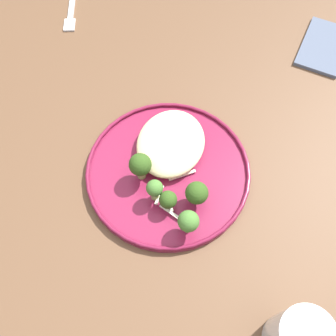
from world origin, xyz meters
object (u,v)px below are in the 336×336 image
Objects in this scene: seared_scallop_rear_pale at (165,159)px; broccoli_floret_rear_charred at (168,200)px; broccoli_floret_right_tilted at (140,165)px; seared_scallop_large_seared at (169,140)px; seared_scallop_center_golden at (191,150)px; broccoli_floret_beside_noodles at (197,193)px; broccoli_floret_tall_stalk at (188,222)px; dinner_plate at (168,171)px; dinner_fork at (72,4)px; seared_scallop_front_small at (184,128)px; folded_napkin at (324,46)px; broccoli_floret_front_edge at (155,189)px.

broccoli_floret_rear_charred is (-0.08, -0.03, 0.02)m from seared_scallop_rear_pale.
seared_scallop_large_seared is at bearing -17.83° from broccoli_floret_right_tilted.
broccoli_floret_beside_noodles is (-0.09, -0.03, 0.02)m from seared_scallop_center_golden.
seared_scallop_rear_pale is 0.61× the size of broccoli_floret_tall_stalk.
broccoli_floret_tall_stalk is (-0.09, -0.06, 0.04)m from dinner_plate.
dinner_plate is 0.08m from broccoli_floret_beside_noodles.
broccoli_floret_beside_noodles is 0.56m from dinner_fork.
seared_scallop_front_small reaches higher than dinner_plate.
broccoli_floret_right_tilted is 0.12m from broccoli_floret_tall_stalk.
dinner_plate is 0.12m from broccoli_floret_tall_stalk.
broccoli_floret_right_tilted reaches higher than seared_scallop_rear_pale.
dinner_fork is at bearing 94.00° from folded_napkin.
dinner_plate is 1.93× the size of folded_napkin.
seared_scallop_large_seared reaches higher than dinner_plate.
broccoli_floret_front_edge is at bearing -131.55° from broccoli_floret_right_tilted.
broccoli_floret_beside_noodles is 0.36× the size of folded_napkin.
broccoli_floret_right_tilted is at bearing 140.99° from seared_scallop_rear_pale.
broccoli_floret_rear_charred is 0.80× the size of broccoli_floret_beside_noodles.
dinner_plate is 6.74× the size of broccoli_floret_rear_charred.
seared_scallop_large_seared is 0.91× the size of seared_scallop_center_golden.
seared_scallop_large_seared is 1.00× the size of seared_scallop_front_small.
broccoli_floret_tall_stalk reaches higher than broccoli_floret_rear_charred.
dinner_fork is (0.33, 0.33, -0.02)m from seared_scallop_rear_pale.
broccoli_floret_tall_stalk is at bearing -124.43° from broccoli_floret_rear_charred.
dinner_plate is 0.45m from folded_napkin.
broccoli_floret_beside_noodles reaches higher than dinner_fork.
broccoli_floret_beside_noodles is (-0.04, -0.06, 0.04)m from dinner_plate.
folded_napkin is (0.45, -0.21, -0.03)m from broccoli_floret_rear_charred.
folded_napkin is (0.37, -0.24, -0.02)m from seared_scallop_rear_pale.
broccoli_floret_tall_stalk reaches higher than folded_napkin.
broccoli_floret_rear_charred is at bearing -159.18° from seared_scallop_rear_pale.
seared_scallop_large_seared is 0.72× the size of broccoli_floret_rear_charred.
broccoli_floret_right_tilted reaches higher than seared_scallop_large_seared.
broccoli_floret_beside_noodles is (0.02, -0.04, 0.01)m from broccoli_floret_rear_charred.
folded_napkin is at bearing -30.33° from dinner_plate.
broccoli_floret_front_edge is (-0.10, 0.03, 0.02)m from seared_scallop_center_golden.
broccoli_floret_right_tilted is at bearing 56.08° from broccoli_floret_tall_stalk.
seared_scallop_large_seared is at bearing 15.98° from dinner_plate.
seared_scallop_large_seared is 0.21× the size of folded_napkin.
seared_scallop_rear_pale is 0.79× the size of broccoli_floret_rear_charred.
seared_scallop_rear_pale is 0.64× the size of broccoli_floret_beside_noodles.
broccoli_floret_right_tilted reaches higher than seared_scallop_front_small.
seared_scallop_front_small is 0.17× the size of dinner_fork.
broccoli_floret_beside_noodles is 0.30× the size of dinner_fork.
seared_scallop_center_golden is at bearing -4.41° from broccoli_floret_rear_charred.
broccoli_floret_right_tilted is 0.41× the size of folded_napkin.
folded_napkin is at bearing -33.03° from broccoli_floret_right_tilted.
seared_scallop_front_small is at bearing 31.20° from seared_scallop_center_golden.
dinner_fork is 1.21× the size of folded_napkin.
broccoli_floret_right_tilted is (0.04, 0.06, 0.01)m from broccoli_floret_rear_charred.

